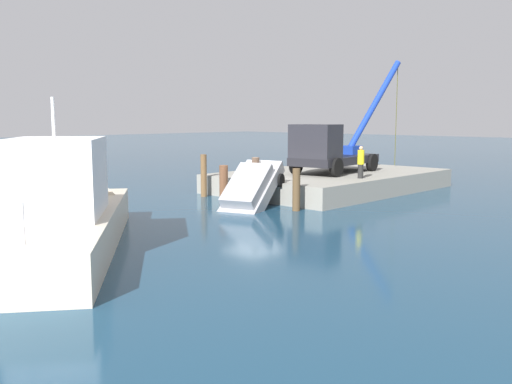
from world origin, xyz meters
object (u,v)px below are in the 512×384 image
(crane_truck, at_px, (330,149))
(salvaged_car, at_px, (248,195))
(dock_worker, at_px, (361,162))
(moored_yacht, at_px, (71,222))

(crane_truck, xyz_separation_m, salvaged_car, (7.28, 0.83, -1.76))
(salvaged_car, bearing_deg, dock_worker, 164.20)
(crane_truck, xyz_separation_m, moored_yacht, (16.03, 1.02, -1.80))
(dock_worker, distance_m, moored_yacht, 15.26)
(crane_truck, relative_size, moored_yacht, 0.72)
(crane_truck, height_order, moored_yacht, crane_truck)
(salvaged_car, height_order, moored_yacht, moored_yacht)
(dock_worker, distance_m, salvaged_car, 6.74)
(moored_yacht, bearing_deg, crane_truck, -176.34)
(dock_worker, height_order, salvaged_car, dock_worker)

